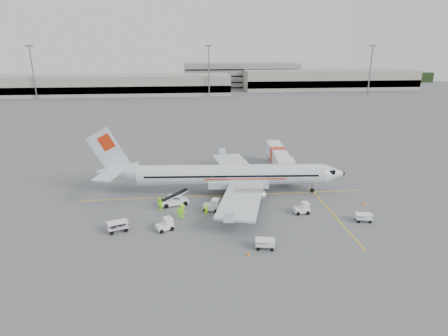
{
  "coord_description": "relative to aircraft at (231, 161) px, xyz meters",
  "views": [
    {
      "loc": [
        -5.58,
        -53.15,
        21.93
      ],
      "look_at": [
        0.0,
        2.0,
        3.8
      ],
      "focal_mm": 30.0,
      "sensor_mm": 36.0,
      "label": 1
    }
  ],
  "objects": [
    {
      "name": "aircraft",
      "position": [
        0.0,
        0.0,
        0.0
      ],
      "size": [
        39.71,
        32.15,
        10.4
      ],
      "primitive_type": null,
      "rotation": [
        0.0,
        0.0,
        -0.07
      ],
      "color": "silver",
      "rests_on": "ground"
    },
    {
      "name": "cone_stbd",
      "position": [
        -0.3,
        -18.46,
        -4.91
      ],
      "size": [
        0.36,
        0.36,
        0.58
      ],
      "primitive_type": "cone",
      "color": "orange",
      "rests_on": "ground"
    },
    {
      "name": "cart_empty_b",
      "position": [
        16.06,
        -11.59,
        -4.65
      ],
      "size": [
        2.27,
        1.55,
        1.1
      ],
      "primitive_type": null,
      "rotation": [
        0.0,
        0.0,
        -0.16
      ],
      "color": "white",
      "rests_on": "ground"
    },
    {
      "name": "crew_a",
      "position": [
        -4.32,
        -7.67,
        -4.38
      ],
      "size": [
        0.71,
        0.63,
        1.64
      ],
      "primitive_type": "imported",
      "rotation": [
        0.0,
        0.0,
        0.49
      ],
      "color": "#88EF14",
      "rests_on": "ground"
    },
    {
      "name": "belt_loader",
      "position": [
        -8.67,
        -3.69,
        -3.81
      ],
      "size": [
        5.46,
        3.12,
        2.79
      ],
      "primitive_type": null,
      "rotation": [
        0.0,
        0.0,
        0.24
      ],
      "color": "white",
      "rests_on": "ground"
    },
    {
      "name": "cone_port",
      "position": [
        -2.56,
        12.93,
        -4.85
      ],
      "size": [
        0.42,
        0.42,
        0.69
      ],
      "primitive_type": "cone",
      "color": "orange",
      "rests_on": "ground"
    },
    {
      "name": "tug_aft",
      "position": [
        -9.71,
        -11.43,
        -4.39
      ],
      "size": [
        2.4,
        2.01,
        1.61
      ],
      "primitive_type": null,
      "rotation": [
        0.0,
        0.0,
        0.47
      ],
      "color": "white",
      "rests_on": "ground"
    },
    {
      "name": "parking_garage",
      "position": [
        23.99,
        159.17,
        1.8
      ],
      "size": [
        62.0,
        24.0,
        14.0
      ],
      "primitive_type": null,
      "color": "slate",
      "rests_on": "ground"
    },
    {
      "name": "crew_c",
      "position": [
        -7.49,
        -7.99,
        -4.24
      ],
      "size": [
        1.29,
        1.42,
        1.91
      ],
      "primitive_type": "imported",
      "rotation": [
        0.0,
        0.0,
        2.18
      ],
      "color": "#88EF14",
      "rests_on": "ground"
    },
    {
      "name": "treeline",
      "position": [
        -1.01,
        174.17,
        -2.2
      ],
      "size": [
        300.0,
        3.0,
        6.0
      ],
      "primitive_type": null,
      "color": "black",
      "rests_on": "ground"
    },
    {
      "name": "terminal_west",
      "position": [
        -41.01,
        129.17,
        -0.7
      ],
      "size": [
        110.0,
        22.0,
        9.0
      ],
      "primitive_type": null,
      "color": "gray",
      "rests_on": "ground"
    },
    {
      "name": "stripe_cross",
      "position": [
        12.99,
        -8.83,
        -5.19
      ],
      "size": [
        0.2,
        20.0,
        0.01
      ],
      "primitive_type": "cube",
      "color": "yellow",
      "rests_on": "ground"
    },
    {
      "name": "tug_fore",
      "position": [
        8.75,
        -8.33,
        -4.4
      ],
      "size": [
        2.13,
        1.29,
        1.59
      ],
      "primitive_type": null,
      "rotation": [
        0.0,
        0.0,
        0.05
      ],
      "color": "white",
      "rests_on": "ground"
    },
    {
      "name": "mast_east",
      "position": [
        78.99,
        117.17,
        5.8
      ],
      "size": [
        3.2,
        1.2,
        22.0
      ],
      "primitive_type": null,
      "color": "slate",
      "rests_on": "ground"
    },
    {
      "name": "ground",
      "position": [
        -1.01,
        -0.83,
        -5.2
      ],
      "size": [
        360.0,
        360.0,
        0.0
      ],
      "primitive_type": "plane",
      "color": "#56595B"
    },
    {
      "name": "stripe_lead",
      "position": [
        -1.01,
        -0.83,
        -5.19
      ],
      "size": [
        44.0,
        0.2,
        0.01
      ],
      "primitive_type": "cube",
      "color": "yellow",
      "rests_on": "ground"
    },
    {
      "name": "crew_b",
      "position": [
        -10.63,
        -5.49,
        -4.25
      ],
      "size": [
        1.14,
        1.16,
        1.89
      ],
      "primitive_type": "imported",
      "rotation": [
        0.0,
        0.0,
        -0.86
      ],
      "color": "#88EF14",
      "rests_on": "ground"
    },
    {
      "name": "mast_west",
      "position": [
        -71.01,
        117.17,
        5.8
      ],
      "size": [
        3.2,
        1.2,
        22.0
      ],
      "primitive_type": null,
      "color": "slate",
      "rests_on": "ground"
    },
    {
      "name": "cart_loaded_b",
      "position": [
        -15.49,
        -11.15,
        -4.55
      ],
      "size": [
        2.84,
        2.23,
        1.3
      ],
      "primitive_type": null,
      "rotation": [
        0.0,
        0.0,
        0.35
      ],
      "color": "white",
      "rests_on": "ground"
    },
    {
      "name": "tug_mid",
      "position": [
        -3.46,
        -6.21,
        -4.31
      ],
      "size": [
        2.61,
        1.99,
        1.78
      ],
      "primitive_type": null,
      "rotation": [
        0.0,
        0.0,
        -0.33
      ],
      "color": "white",
      "rests_on": "ground"
    },
    {
      "name": "cart_loaded_a",
      "position": [
        -8.64,
        -2.83,
        -4.66
      ],
      "size": [
        2.37,
        1.89,
        1.08
      ],
      "primitive_type": null,
      "rotation": [
        0.0,
        0.0,
        -0.37
      ],
      "color": "white",
      "rests_on": "ground"
    },
    {
      "name": "cart_empty_a",
      "position": [
        1.83,
        -17.06,
        -4.62
      ],
      "size": [
        2.41,
        1.69,
        1.15
      ],
      "primitive_type": null,
      "rotation": [
        0.0,
        0.0,
        -0.19
      ],
      "color": "white",
      "rests_on": "ground"
    },
    {
      "name": "crew_d",
      "position": [
        -7.94,
        -8.22,
        -4.39
      ],
      "size": [
        0.99,
        0.53,
        1.61
      ],
      "primitive_type": "imported",
      "rotation": [
        0.0,
        0.0,
        3.29
      ],
      "color": "#88EF14",
      "rests_on": "ground"
    },
    {
      "name": "terminal_east",
      "position": [
        68.99,
        144.17,
        -0.2
      ],
      "size": [
        90.0,
        26.0,
        10.0
      ],
      "primitive_type": null,
      "color": "gray",
      "rests_on": "ground"
    },
    {
      "name": "cone_nose",
      "position": [
        18.54,
        -6.5,
        -4.85
      ],
      "size": [
        0.42,
        0.42,
        0.69
      ],
      "primitive_type": "cone",
      "color": "orange",
      "rests_on": "ground"
    },
    {
      "name": "mast_center",
      "position": [
        3.99,
        117.17,
        5.8
      ],
      "size": [
        3.2,
        1.2,
        22.0
      ],
      "primitive_type": null,
      "color": "slate",
      "rests_on": "ground"
    },
    {
      "name": "jet_bridge",
      "position": [
        9.61,
        9.51,
        -2.95
      ],
      "size": [
        4.38,
        17.29,
        4.49
      ],
      "primitive_type": null,
      "rotation": [
        0.0,
        0.0,
        -0.07
      ],
      "color": "white",
      "rests_on": "ground"
    }
  ]
}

